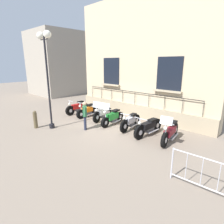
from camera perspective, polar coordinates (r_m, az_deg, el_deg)
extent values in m
plane|color=gray|center=(10.83, -0.12, -4.12)|extent=(60.00, 60.00, 0.00)
cube|color=#C6B28E|center=(12.26, 8.69, 16.14)|extent=(0.60, 10.11, 7.64)
cube|color=tan|center=(12.35, 7.07, 0.37)|extent=(0.20, 10.11, 0.90)
cube|color=black|center=(10.86, 17.35, 11.29)|extent=(0.06, 1.49, 1.83)
cube|color=tan|center=(10.88, 16.76, 6.21)|extent=(0.24, 1.69, 0.10)
cube|color=black|center=(13.44, -0.24, 12.56)|extent=(0.06, 1.49, 1.83)
cube|color=tan|center=(13.46, -0.47, 8.44)|extent=(0.24, 1.69, 0.10)
cube|color=black|center=(12.06, 7.15, 6.16)|extent=(0.03, 8.49, 0.03)
cylinder|color=black|center=(15.00, -6.13, 6.36)|extent=(0.02, 0.02, 0.82)
cylinder|color=black|center=(14.22, -3.33, 5.94)|extent=(0.02, 0.02, 0.82)
cylinder|color=black|center=(13.47, -0.21, 5.46)|extent=(0.02, 0.02, 0.82)
cylinder|color=black|center=(12.78, 3.25, 4.90)|extent=(0.02, 0.02, 0.82)
cylinder|color=black|center=(12.13, 7.08, 4.26)|extent=(0.02, 0.02, 0.82)
cylinder|color=black|center=(11.54, 11.32, 3.53)|extent=(0.02, 0.02, 0.82)
cylinder|color=black|center=(11.03, 15.98, 2.70)|extent=(0.02, 0.02, 0.82)
cylinder|color=black|center=(10.60, 21.04, 1.78)|extent=(0.02, 0.02, 0.82)
cylinder|color=black|center=(10.26, 26.47, 0.78)|extent=(0.02, 0.02, 0.82)
cylinder|color=black|center=(13.06, -12.88, 0.41)|extent=(0.68, 0.14, 0.68)
cylinder|color=silver|center=(13.06, -12.88, 0.41)|extent=(0.24, 0.16, 0.24)
cylinder|color=black|center=(13.78, -8.43, 1.39)|extent=(0.68, 0.14, 0.68)
cylinder|color=silver|center=(13.78, -8.43, 1.39)|extent=(0.24, 0.16, 0.24)
cube|color=red|center=(13.33, -10.81, 1.74)|extent=(0.77, 0.27, 0.33)
cube|color=#4C4C51|center=(13.45, -10.42, 0.81)|extent=(0.46, 0.21, 0.24)
cube|color=black|center=(13.45, -9.77, 3.15)|extent=(0.43, 0.24, 0.10)
cylinder|color=silver|center=(13.01, -12.78, 1.84)|extent=(0.16, 0.06, 0.66)
cylinder|color=silver|center=(12.97, -12.68, 3.29)|extent=(0.04, 0.57, 0.04)
sphere|color=white|center=(12.94, -13.08, 2.42)|extent=(0.16, 0.16, 0.16)
cylinder|color=silver|center=(13.44, -9.55, 0.33)|extent=(0.69, 0.09, 0.08)
cylinder|color=black|center=(12.16, -9.74, -0.66)|extent=(0.62, 0.18, 0.61)
cylinder|color=silver|center=(12.16, -9.74, -0.66)|extent=(0.22, 0.18, 0.21)
cylinder|color=black|center=(12.98, -5.50, 0.50)|extent=(0.62, 0.18, 0.61)
cylinder|color=silver|center=(12.98, -5.50, 0.50)|extent=(0.22, 0.18, 0.21)
cube|color=orange|center=(12.48, -7.75, 0.73)|extent=(0.80, 0.36, 0.30)
cube|color=#4C4C51|center=(12.60, -7.38, -0.15)|extent=(0.48, 0.28, 0.21)
cube|color=black|center=(12.63, -6.71, 2.24)|extent=(0.46, 0.31, 0.10)
cylinder|color=silver|center=(12.10, -9.64, 1.03)|extent=(0.16, 0.07, 0.73)
cylinder|color=silver|center=(12.05, -9.53, 2.74)|extent=(0.08, 0.69, 0.04)
sphere|color=white|center=(12.02, -9.93, 1.80)|extent=(0.16, 0.16, 0.16)
cylinder|color=silver|center=(12.61, -6.34, -0.62)|extent=(0.71, 0.12, 0.08)
cylinder|color=black|center=(11.22, -4.77, -1.61)|extent=(0.71, 0.25, 0.70)
cylinder|color=silver|center=(11.22, -4.77, -1.61)|extent=(0.27, 0.17, 0.24)
cylinder|color=black|center=(12.23, -1.23, -0.14)|extent=(0.71, 0.25, 0.70)
cylinder|color=silver|center=(12.23, -1.23, -0.14)|extent=(0.27, 0.17, 0.24)
cube|color=silver|center=(11.61, -3.08, 0.23)|extent=(0.88, 0.47, 0.40)
cube|color=#4C4C51|center=(11.77, -2.79, -0.95)|extent=(0.54, 0.34, 0.24)
cube|color=black|center=(11.84, -2.16, 1.56)|extent=(0.52, 0.37, 0.10)
cylinder|color=silver|center=(11.17, -4.66, -0.02)|extent=(0.17, 0.09, 0.63)
cylinder|color=silver|center=(11.13, -4.54, 1.58)|extent=(0.18, 0.67, 0.04)
sphere|color=white|center=(11.08, -4.88, 0.55)|extent=(0.16, 0.16, 0.16)
cylinder|color=silver|center=(11.84, -1.67, -1.46)|extent=(0.75, 0.23, 0.08)
cube|color=silver|center=(11.05, -4.74, 2.28)|extent=(0.23, 0.57, 0.36)
cylinder|color=black|center=(10.36, -2.17, -3.27)|extent=(0.62, 0.20, 0.60)
cylinder|color=silver|center=(10.36, -2.17, -3.27)|extent=(0.23, 0.18, 0.21)
cylinder|color=black|center=(11.48, 2.40, -1.43)|extent=(0.62, 0.20, 0.60)
cylinder|color=silver|center=(11.48, 2.40, -1.43)|extent=(0.23, 0.18, 0.21)
cube|color=#1E842D|center=(10.81, 0.08, -1.26)|extent=(0.89, 0.41, 0.36)
cube|color=#4C4C51|center=(10.96, 0.39, -2.40)|extent=(0.54, 0.31, 0.21)
cube|color=black|center=(11.01, 1.17, 0.48)|extent=(0.51, 0.34, 0.10)
cylinder|color=silver|center=(10.28, -2.01, -1.14)|extent=(0.17, 0.08, 0.79)
cylinder|color=silver|center=(10.22, -1.86, 1.03)|extent=(0.12, 0.70, 0.04)
sphere|color=white|center=(10.17, -2.27, -0.09)|extent=(0.16, 0.16, 0.16)
cylinder|color=silver|center=(11.02, 1.63, -2.88)|extent=(0.78, 0.17, 0.08)
cube|color=silver|center=(10.14, -2.08, 1.78)|extent=(0.19, 0.58, 0.36)
cylinder|color=black|center=(9.64, 3.82, -4.44)|extent=(0.71, 0.19, 0.70)
cylinder|color=silver|center=(9.64, 3.82, -4.44)|extent=(0.26, 0.16, 0.24)
cylinder|color=black|center=(10.67, 7.51, -2.58)|extent=(0.71, 0.19, 0.70)
cylinder|color=silver|center=(10.67, 7.51, -2.58)|extent=(0.26, 0.16, 0.24)
cube|color=#B2B2BC|center=(10.04, 5.64, -2.46)|extent=(0.75, 0.36, 0.32)
cube|color=#4C4C51|center=(10.20, 5.90, -3.58)|extent=(0.46, 0.27, 0.24)
cube|color=black|center=(10.23, 6.56, -0.79)|extent=(0.43, 0.30, 0.10)
cylinder|color=silver|center=(9.58, 4.02, -2.59)|extent=(0.17, 0.08, 0.64)
cylinder|color=silver|center=(9.53, 4.21, -0.72)|extent=(0.11, 0.61, 0.04)
sphere|color=white|center=(9.48, 3.80, -1.93)|extent=(0.16, 0.16, 0.16)
cylinder|color=silver|center=(10.27, 6.99, -4.19)|extent=(0.66, 0.16, 0.08)
cylinder|color=black|center=(8.90, 8.48, -6.24)|extent=(0.71, 0.17, 0.70)
cylinder|color=silver|center=(8.90, 8.48, -6.24)|extent=(0.25, 0.18, 0.25)
cylinder|color=black|center=(10.07, 13.63, -3.96)|extent=(0.71, 0.17, 0.70)
cylinder|color=silver|center=(10.07, 13.63, -3.96)|extent=(0.25, 0.18, 0.25)
cube|color=black|center=(9.37, 11.11, -4.02)|extent=(0.98, 0.36, 0.30)
cube|color=#4C4C51|center=(9.53, 11.38, -5.16)|extent=(0.59, 0.28, 0.25)
cube|color=black|center=(9.62, 12.48, -2.41)|extent=(0.55, 0.31, 0.10)
cylinder|color=silver|center=(8.83, 8.76, -4.19)|extent=(0.16, 0.07, 0.66)
cylinder|color=silver|center=(8.77, 9.04, -2.10)|extent=(0.06, 0.72, 0.04)
sphere|color=white|center=(8.73, 8.52, -3.40)|extent=(0.16, 0.16, 0.16)
cylinder|color=silver|center=(9.63, 12.88, -5.81)|extent=(0.87, 0.11, 0.08)
cylinder|color=black|center=(8.31, 16.01, -8.35)|extent=(0.70, 0.23, 0.68)
cylinder|color=silver|center=(8.31, 16.01, -8.35)|extent=(0.26, 0.18, 0.24)
cylinder|color=black|center=(9.66, 18.91, -5.24)|extent=(0.70, 0.23, 0.68)
cylinder|color=silver|center=(9.66, 18.91, -5.24)|extent=(0.26, 0.18, 0.24)
cube|color=maroon|center=(8.87, 17.57, -5.70)|extent=(1.03, 0.45, 0.28)
cube|color=#4C4C51|center=(9.04, 17.65, -6.78)|extent=(0.63, 0.32, 0.24)
cube|color=black|center=(9.14, 18.47, -3.11)|extent=(0.59, 0.35, 0.10)
cylinder|color=silver|center=(8.22, 16.31, -5.93)|extent=(0.17, 0.08, 0.73)
cylinder|color=silver|center=(8.15, 16.60, -3.47)|extent=(0.14, 0.64, 0.04)
sphere|color=white|center=(8.10, 16.24, -4.91)|extent=(0.16, 0.16, 0.16)
cylinder|color=silver|center=(9.22, 18.92, -7.25)|extent=(0.90, 0.22, 0.08)
cube|color=silver|center=(8.05, 16.55, -2.57)|extent=(0.20, 0.54, 0.36)
cylinder|color=black|center=(10.89, -18.14, -4.13)|extent=(0.28, 0.28, 0.24)
cylinder|color=black|center=(10.39, -19.18, 7.92)|extent=(0.10, 0.10, 4.83)
cylinder|color=black|center=(10.54, -20.78, 20.26)|extent=(0.04, 0.35, 0.04)
sphere|color=white|center=(10.72, -21.33, 21.22)|extent=(0.38, 0.38, 0.38)
cylinder|color=black|center=(10.23, -19.85, 20.52)|extent=(0.04, 0.35, 0.04)
sphere|color=white|center=(10.11, -19.47, 21.82)|extent=(0.38, 0.38, 0.38)
cylinder|color=#B7B7BF|center=(6.24, 18.15, -14.88)|extent=(0.05, 0.05, 1.05)
cylinder|color=#B7B7BF|center=(5.77, 28.72, -13.12)|extent=(0.15, 2.16, 0.04)
cylinder|color=#B7B7BF|center=(6.20, 27.65, -20.28)|extent=(0.15, 2.16, 0.04)
cylinder|color=#B7B7BF|center=(6.09, 22.08, -15.28)|extent=(0.02, 0.02, 0.87)
cylinder|color=#B7B7BF|center=(6.00, 26.12, -16.24)|extent=(0.02, 0.02, 0.87)
cylinder|color=#B7B7BF|center=(5.94, 30.30, -17.15)|extent=(0.02, 0.02, 0.87)
cylinder|color=brown|center=(11.13, -22.69, -2.46)|extent=(0.21, 0.21, 0.86)
sphere|color=brown|center=(11.01, -22.94, -0.10)|extent=(0.19, 0.19, 0.19)
cylinder|color=#23283D|center=(10.23, -8.35, -3.19)|extent=(0.14, 0.14, 0.77)
cylinder|color=#23283D|center=(10.08, -8.32, -3.47)|extent=(0.14, 0.14, 0.77)
cube|color=#337247|center=(9.97, -8.48, 0.25)|extent=(0.39, 0.42, 0.54)
sphere|color=tan|center=(9.87, -8.57, 2.53)|extent=(0.21, 0.21, 0.21)
cylinder|color=#337247|center=(10.17, -8.52, 0.71)|extent=(0.09, 0.09, 0.52)
cylinder|color=#337247|center=(9.75, -8.45, 0.08)|extent=(0.09, 0.09, 0.52)
cube|color=#9E9384|center=(22.89, -16.04, 14.24)|extent=(5.65, 5.42, 6.89)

